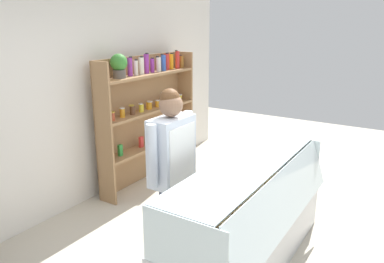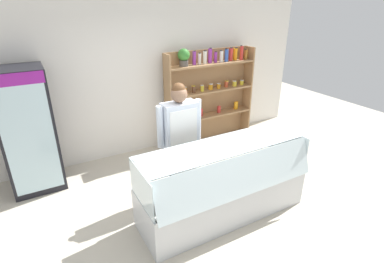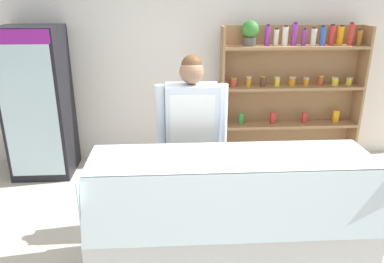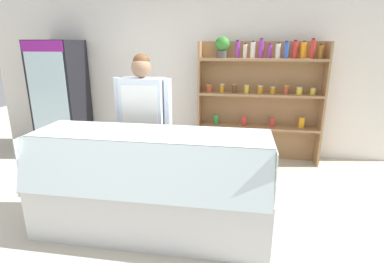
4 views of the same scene
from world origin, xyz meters
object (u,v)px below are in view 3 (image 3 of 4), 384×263
at_px(drinks_fridge, 39,103).
at_px(shelving_unit, 288,85).
at_px(deli_display_case, 229,234).
at_px(shop_clerk, 192,128).

relative_size(drinks_fridge, shelving_unit, 0.98).
relative_size(drinks_fridge, deli_display_case, 0.83).
xyz_separation_m(shelving_unit, shop_clerk, (-1.35, -1.42, -0.06)).
height_order(drinks_fridge, deli_display_case, drinks_fridge).
height_order(deli_display_case, shop_clerk, shop_clerk).
xyz_separation_m(drinks_fridge, shelving_unit, (3.18, 0.15, 0.15)).
bearing_deg(shop_clerk, shelving_unit, 46.48).
bearing_deg(shop_clerk, drinks_fridge, 145.20).
bearing_deg(drinks_fridge, shelving_unit, 2.74).
relative_size(shelving_unit, shop_clerk, 1.12).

